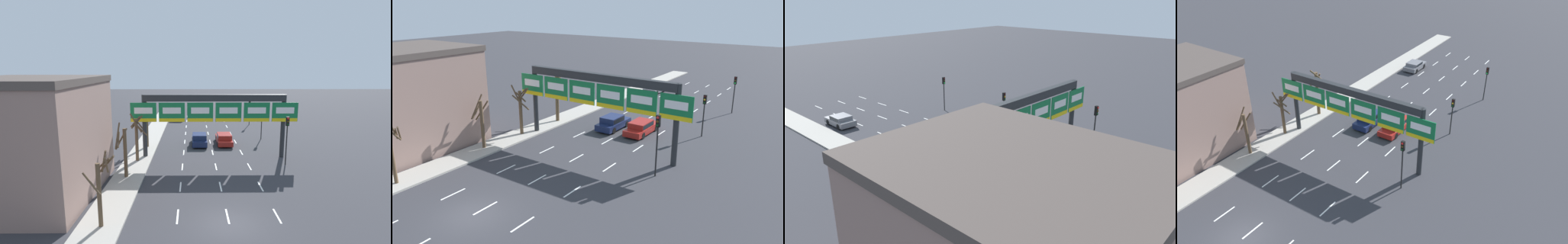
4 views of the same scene
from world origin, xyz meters
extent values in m
plane|color=#333338|center=(0.00, 0.00, 0.00)|extent=(220.00, 220.00, 0.00)
cube|color=#A8A399|center=(-8.00, 0.00, 0.07)|extent=(2.80, 110.00, 0.15)
cube|color=white|center=(-3.30, 1.00, 0.01)|extent=(0.12, 2.00, 0.01)
cube|color=white|center=(-3.30, 6.00, 0.01)|extent=(0.12, 2.00, 0.01)
cube|color=white|center=(-3.30, 11.00, 0.01)|extent=(0.12, 2.00, 0.01)
cube|color=white|center=(-3.30, 16.00, 0.01)|extent=(0.12, 2.00, 0.01)
cube|color=white|center=(-3.30, 21.00, 0.01)|extent=(0.12, 2.00, 0.01)
cube|color=white|center=(-3.30, 26.00, 0.01)|extent=(0.12, 2.00, 0.01)
cube|color=white|center=(-3.30, 31.00, 0.01)|extent=(0.12, 2.00, 0.01)
cube|color=white|center=(-3.30, 36.00, 0.01)|extent=(0.12, 2.00, 0.01)
cube|color=white|center=(-3.30, 41.00, 0.01)|extent=(0.12, 2.00, 0.01)
cube|color=white|center=(-3.30, 46.00, 0.01)|extent=(0.12, 2.00, 0.01)
cube|color=white|center=(0.00, 1.00, 0.01)|extent=(0.12, 2.00, 0.01)
cube|color=white|center=(0.00, 6.00, 0.01)|extent=(0.12, 2.00, 0.01)
cube|color=white|center=(0.00, 11.00, 0.01)|extent=(0.12, 2.00, 0.01)
cube|color=white|center=(0.00, 16.00, 0.01)|extent=(0.12, 2.00, 0.01)
cube|color=white|center=(0.00, 21.00, 0.01)|extent=(0.12, 2.00, 0.01)
cube|color=white|center=(0.00, 26.00, 0.01)|extent=(0.12, 2.00, 0.01)
cube|color=white|center=(0.00, 31.00, 0.01)|extent=(0.12, 2.00, 0.01)
cube|color=white|center=(0.00, 36.00, 0.01)|extent=(0.12, 2.00, 0.01)
cube|color=white|center=(0.00, 41.00, 0.01)|extent=(0.12, 2.00, 0.01)
cube|color=white|center=(0.00, 46.00, 0.01)|extent=(0.12, 2.00, 0.01)
cube|color=white|center=(3.30, 6.00, 0.01)|extent=(0.12, 2.00, 0.01)
cube|color=white|center=(3.30, 11.00, 0.01)|extent=(0.12, 2.00, 0.01)
cube|color=white|center=(3.30, 16.00, 0.01)|extent=(0.12, 2.00, 0.01)
cube|color=white|center=(3.30, 21.00, 0.01)|extent=(0.12, 2.00, 0.01)
cube|color=white|center=(3.30, 26.00, 0.01)|extent=(0.12, 2.00, 0.01)
cube|color=white|center=(3.30, 31.00, 0.01)|extent=(0.12, 2.00, 0.01)
cube|color=white|center=(3.30, 36.00, 0.01)|extent=(0.12, 2.00, 0.01)
cube|color=white|center=(3.30, 41.00, 0.01)|extent=(0.12, 2.00, 0.01)
cube|color=white|center=(3.30, 46.00, 0.01)|extent=(0.12, 2.00, 0.01)
cylinder|color=#232628|center=(-7.40, 14.26, 3.40)|extent=(0.48, 0.48, 6.81)
cylinder|color=#232628|center=(7.40, 14.26, 3.40)|extent=(0.48, 0.48, 6.81)
cube|color=#232628|center=(0.00, 14.26, 6.46)|extent=(14.80, 0.60, 0.70)
cube|color=#116B38|center=(-7.43, 13.92, 4.99)|extent=(2.72, 0.08, 2.03)
cube|color=white|center=(-7.43, 13.87, 5.18)|extent=(1.91, 0.02, 0.65)
cube|color=yellow|center=(-7.43, 13.87, 4.16)|extent=(2.67, 0.02, 0.36)
cube|color=#116B38|center=(-4.46, 13.92, 4.99)|extent=(2.72, 0.08, 2.03)
cube|color=white|center=(-4.46, 13.87, 5.18)|extent=(1.91, 0.02, 0.65)
cube|color=yellow|center=(-4.46, 13.87, 4.16)|extent=(2.67, 0.02, 0.36)
cube|color=#116B38|center=(-1.49, 13.92, 4.99)|extent=(2.72, 0.08, 2.03)
cube|color=white|center=(-1.49, 13.87, 5.18)|extent=(1.91, 0.02, 0.65)
cube|color=yellow|center=(-1.49, 13.87, 4.16)|extent=(2.67, 0.02, 0.36)
cube|color=#116B38|center=(1.49, 13.92, 4.99)|extent=(2.72, 0.08, 2.03)
cube|color=white|center=(1.49, 13.87, 5.18)|extent=(1.91, 0.02, 0.65)
cube|color=yellow|center=(1.49, 13.87, 4.16)|extent=(2.67, 0.02, 0.36)
cube|color=#116B38|center=(4.46, 13.92, 4.99)|extent=(2.72, 0.08, 2.03)
cube|color=white|center=(4.46, 13.87, 5.18)|extent=(1.91, 0.02, 0.65)
cube|color=yellow|center=(4.46, 13.87, 4.16)|extent=(2.67, 0.02, 0.36)
cube|color=#116B38|center=(7.43, 13.92, 4.99)|extent=(2.72, 0.08, 2.03)
cube|color=white|center=(7.43, 13.87, 5.18)|extent=(1.91, 0.02, 0.65)
cube|color=yellow|center=(7.43, 13.87, 4.16)|extent=(2.67, 0.02, 0.36)
cube|color=maroon|center=(1.69, 19.91, 0.49)|extent=(1.82, 4.82, 0.59)
cube|color=maroon|center=(1.69, 19.62, 1.08)|extent=(1.67, 2.51, 0.58)
cube|color=black|center=(1.69, 19.62, 1.08)|extent=(1.71, 2.31, 0.41)
cylinder|color=black|center=(0.87, 21.35, 0.33)|extent=(0.22, 0.66, 0.66)
cylinder|color=black|center=(2.52, 21.35, 0.33)|extent=(0.22, 0.66, 0.66)
cylinder|color=black|center=(0.87, 18.46, 0.33)|extent=(0.22, 0.66, 0.66)
cylinder|color=black|center=(2.52, 18.46, 0.33)|extent=(0.22, 0.66, 0.66)
cube|color=slate|center=(-4.90, 37.05, 0.51)|extent=(1.94, 3.99, 0.62)
cube|color=slate|center=(-4.90, 36.81, 1.03)|extent=(1.78, 2.07, 0.43)
cube|color=black|center=(-4.90, 36.81, 1.03)|extent=(1.82, 1.91, 0.31)
cylinder|color=black|center=(-5.79, 38.25, 0.33)|extent=(0.22, 0.66, 0.66)
cylinder|color=black|center=(-4.02, 38.25, 0.33)|extent=(0.22, 0.66, 0.66)
cylinder|color=black|center=(-5.79, 35.86, 0.33)|extent=(0.22, 0.66, 0.66)
cylinder|color=black|center=(-4.02, 35.86, 0.33)|extent=(0.22, 0.66, 0.66)
cube|color=#19234C|center=(-1.43, 19.51, 0.52)|extent=(1.81, 4.43, 0.64)
cube|color=#19234C|center=(-1.43, 19.24, 1.15)|extent=(1.67, 2.30, 0.61)
cube|color=black|center=(-1.43, 19.24, 1.15)|extent=(1.70, 2.12, 0.44)
cylinder|color=black|center=(-2.25, 20.84, 0.33)|extent=(0.22, 0.66, 0.66)
cylinder|color=black|center=(-0.62, 20.84, 0.33)|extent=(0.22, 0.66, 0.66)
cylinder|color=black|center=(-2.25, 18.18, 0.33)|extent=(0.22, 0.66, 0.66)
cylinder|color=black|center=(-0.62, 18.18, 0.33)|extent=(0.22, 0.66, 0.66)
cylinder|color=black|center=(7.24, 32.56, 1.76)|extent=(0.12, 0.12, 3.52)
cube|color=black|center=(7.24, 32.56, 3.97)|extent=(0.30, 0.24, 0.90)
sphere|color=#3D0E0C|center=(7.24, 32.43, 4.27)|extent=(0.20, 0.20, 0.20)
sphere|color=#412F0C|center=(7.24, 32.43, 3.97)|extent=(0.20, 0.20, 0.20)
sphere|color=green|center=(7.24, 32.43, 3.67)|extent=(0.20, 0.20, 0.20)
cylinder|color=black|center=(7.03, 11.59, 1.99)|extent=(0.12, 0.12, 3.98)
cube|color=black|center=(7.03, 11.59, 4.43)|extent=(0.30, 0.24, 0.90)
sphere|color=red|center=(7.03, 11.46, 4.73)|extent=(0.20, 0.20, 0.20)
sphere|color=#412F0C|center=(7.03, 11.46, 4.43)|extent=(0.20, 0.20, 0.20)
sphere|color=#0E3515|center=(7.03, 11.46, 4.13)|extent=(0.20, 0.20, 0.20)
cylinder|color=black|center=(6.99, 22.43, 1.66)|extent=(0.12, 0.12, 3.33)
cube|color=black|center=(6.99, 22.43, 3.78)|extent=(0.30, 0.24, 0.90)
sphere|color=#3D0E0C|center=(6.99, 22.30, 4.08)|extent=(0.20, 0.20, 0.20)
sphere|color=gold|center=(6.99, 22.30, 3.78)|extent=(0.20, 0.20, 0.20)
sphere|color=#0E3515|center=(6.99, 22.30, 3.48)|extent=(0.20, 0.20, 0.20)
cylinder|color=brown|center=(-7.78, 18.11, 2.75)|extent=(0.38, 0.38, 5.20)
cylinder|color=brown|center=(-7.89, 18.42, 4.43)|extent=(0.82, 0.44, 1.40)
cylinder|color=brown|center=(-8.16, 17.56, 3.81)|extent=(1.31, 0.99, 1.62)
cylinder|color=brown|center=(-7.38, 17.66, 5.30)|extent=(1.10, 1.00, 1.25)
cylinder|color=brown|center=(-8.00, 12.68, 2.33)|extent=(0.33, 0.33, 4.35)
cylinder|color=brown|center=(-8.03, 13.25, 4.07)|extent=(1.24, 0.21, 1.40)
cylinder|color=brown|center=(-7.45, 12.19, 3.53)|extent=(1.17, 1.28, 1.62)
cylinder|color=brown|center=(-8.16, 13.13, 4.15)|extent=(1.05, 0.49, 1.14)
cylinder|color=brown|center=(-7.93, 12.15, 4.18)|extent=(1.21, 0.31, 2.01)
cylinder|color=brown|center=(-7.64, 12.44, 4.00)|extent=(0.68, 0.90, 1.09)
cylinder|color=brown|center=(-8.15, 7.99, 2.32)|extent=(0.32, 0.32, 4.35)
cylinder|color=brown|center=(-8.68, 7.93, 3.52)|extent=(0.28, 1.17, 1.20)
cylinder|color=brown|center=(-8.78, 8.05, 3.86)|extent=(0.26, 1.39, 2.11)
cylinder|color=brown|center=(-8.55, 8.41, 3.48)|extent=(1.02, 0.98, 1.80)
camera|label=1|loc=(-2.32, -17.62, 9.84)|focal=28.00mm
camera|label=2|loc=(17.81, -13.17, 12.84)|focal=35.00mm
camera|label=3|loc=(-24.63, -3.06, 14.80)|focal=35.00mm
camera|label=4|loc=(19.21, -11.70, 21.63)|focal=35.00mm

